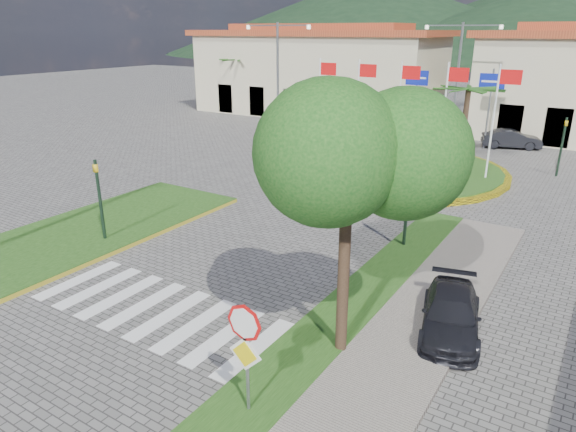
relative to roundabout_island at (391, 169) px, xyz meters
The scene contains 21 objects.
ground 22.00m from the roundabout_island, 90.01° to the right, with size 160.00×160.00×0.00m, color #5B5856.
verge_right 20.57m from the roundabout_island, 76.52° to the right, with size 1.60×28.00×0.18m, color #1C4513.
median_left 17.27m from the roundabout_island, 112.12° to the right, with size 5.00×14.00×0.18m, color #1C4513.
crosswalk 18.00m from the roundabout_island, 90.01° to the right, with size 8.00×3.00×0.01m, color silver.
roundabout_island is the anchor object (origin of this frame).
stop_sign 20.69m from the roundabout_island, 76.27° to the right, with size 0.80×0.11×2.65m.
deciduous_tree 18.55m from the roundabout_island, 72.09° to the right, with size 3.60×3.60×6.80m.
traffic_light_left 16.45m from the roundabout_island, 108.56° to the right, with size 0.15×0.18×3.20m.
traffic_light_right 11.11m from the roundabout_island, 65.79° to the right, with size 0.15×0.18×3.20m.
traffic_light_far 9.11m from the roundabout_island, 26.58° to the left, with size 0.18×0.15×3.20m.
direction_sign_west 9.79m from the roundabout_island, 102.60° to the left, with size 1.60×0.14×5.20m.
direction_sign_east 10.04m from the roundabout_island, 71.53° to the left, with size 1.60×0.14×5.20m.
street_lamp_centre 9.15m from the roundabout_island, 82.91° to the left, with size 4.80×0.16×8.00m.
street_lamp_west 10.19m from the roundabout_island, 167.47° to the left, with size 4.80×0.16×8.00m.
building_left 21.59m from the roundabout_island, 131.19° to the left, with size 23.32×9.54×8.05m.
hill_far_west 130.64m from the roundabout_island, 114.99° to the left, with size 140.00×140.00×22.00m, color black.
hill_near_back 108.75m from the roundabout_island, 95.29° to the left, with size 110.00×110.00×16.00m, color black.
white_van 13.57m from the roundabout_island, 142.21° to the left, with size 2.23×4.84×1.35m, color #BDBDBF.
car_dark_a 15.88m from the roundabout_island, 120.29° to the left, with size 1.51×3.76×1.28m, color black.
car_dark_b 11.04m from the roundabout_island, 65.93° to the left, with size 1.32×3.79×1.25m, color black.
car_side_right 16.41m from the roundabout_island, 62.81° to the right, with size 1.47×3.63×1.05m, color black.
Camera 1 is at (10.24, -4.82, 7.58)m, focal length 32.00 mm.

